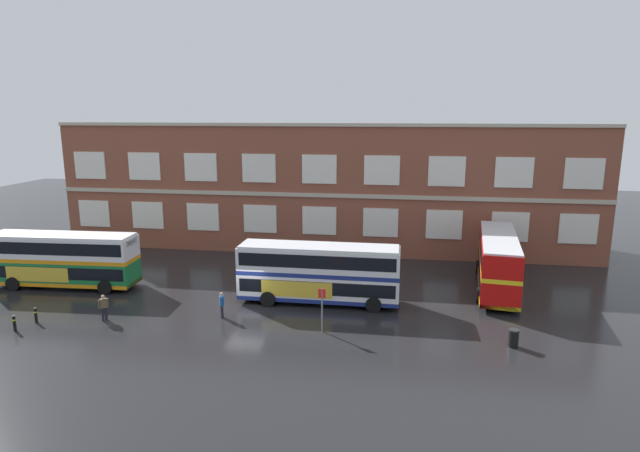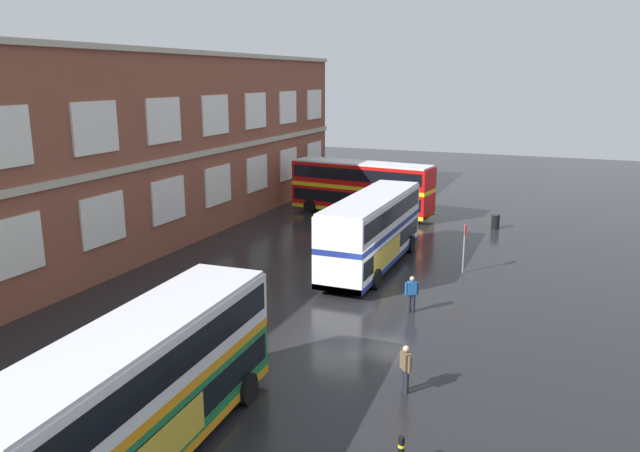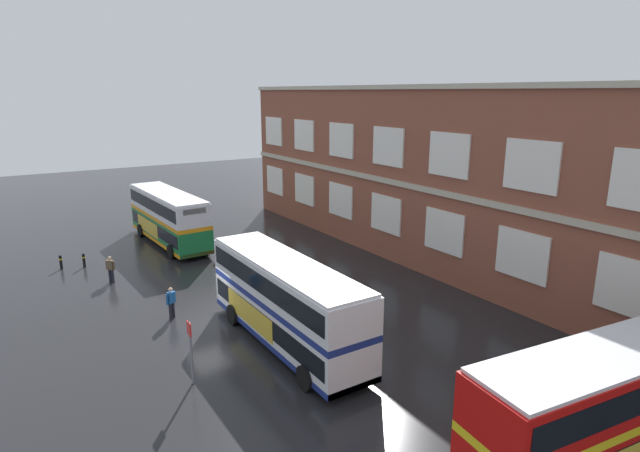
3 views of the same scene
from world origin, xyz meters
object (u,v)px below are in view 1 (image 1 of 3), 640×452
at_px(double_decker_near, 63,259).
at_px(double_decker_far, 498,261).
at_px(bus_stand_flag, 322,306).
at_px(safety_bollard_west, 36,315).
at_px(second_passenger, 222,304).
at_px(station_litter_bin, 514,338).
at_px(waiting_passenger, 104,306).
at_px(safety_bollard_east, 14,323).
at_px(double_decker_middle, 319,273).

xyz_separation_m(double_decker_near, double_decker_far, (32.12, 4.54, 0.00)).
bearing_deg(bus_stand_flag, double_decker_far, 40.02).
xyz_separation_m(bus_stand_flag, safety_bollard_west, (-17.96, -1.39, -1.14)).
height_order(second_passenger, safety_bollard_west, second_passenger).
height_order(second_passenger, bus_stand_flag, bus_stand_flag).
bearing_deg(double_decker_far, station_litter_bin, -93.99).
distance_m(double_decker_near, double_decker_far, 32.44).
height_order(waiting_passenger, safety_bollard_west, waiting_passenger).
distance_m(waiting_passenger, second_passenger, 7.38).
height_order(double_decker_near, safety_bollard_west, double_decker_near).
relative_size(double_decker_near, safety_bollard_east, 11.70).
distance_m(safety_bollard_west, safety_bollard_east, 1.42).
xyz_separation_m(double_decker_middle, second_passenger, (-5.70, -3.72, -1.22)).
relative_size(second_passenger, bus_stand_flag, 0.63).
distance_m(bus_stand_flag, safety_bollard_east, 18.60).
bearing_deg(bus_stand_flag, second_passenger, 169.92).
height_order(double_decker_near, second_passenger, double_decker_near).
height_order(double_decker_near, double_decker_far, same).
bearing_deg(station_litter_bin, safety_bollard_west, -178.00).
xyz_separation_m(waiting_passenger, second_passenger, (7.21, 1.61, 0.00)).
distance_m(double_decker_near, station_litter_bin, 31.95).
relative_size(second_passenger, safety_bollard_east, 1.79).
height_order(second_passenger, safety_bollard_east, second_passenger).
relative_size(double_decker_near, second_passenger, 6.54).
xyz_separation_m(double_decker_near, waiting_passenger, (6.57, -5.67, -1.22)).
relative_size(double_decker_near, waiting_passenger, 6.54).
relative_size(double_decker_far, bus_stand_flag, 4.16).
xyz_separation_m(safety_bollard_west, safety_bollard_east, (-0.40, -1.37, 0.00)).
bearing_deg(double_decker_far, bus_stand_flag, -139.98).
bearing_deg(double_decker_middle, bus_stand_flag, -78.71).
bearing_deg(safety_bollard_west, double_decker_far, 20.67).
bearing_deg(double_decker_middle, station_litter_bin, -23.89).
distance_m(double_decker_middle, double_decker_far, 13.55).
distance_m(double_decker_middle, second_passenger, 6.91).
bearing_deg(safety_bollard_east, bus_stand_flag, 8.53).
height_order(double_decker_middle, safety_bollard_east, double_decker_middle).
bearing_deg(waiting_passenger, double_decker_far, 21.79).
bearing_deg(safety_bollard_west, bus_stand_flag, 4.42).
xyz_separation_m(waiting_passenger, station_litter_bin, (24.84, 0.04, -0.41)).
relative_size(second_passenger, station_litter_bin, 1.65).
bearing_deg(station_litter_bin, waiting_passenger, -179.91).
distance_m(double_decker_middle, safety_bollard_east, 19.07).
height_order(waiting_passenger, second_passenger, same).
xyz_separation_m(station_litter_bin, safety_bollard_east, (-29.31, -2.37, -0.03)).
bearing_deg(double_decker_near, double_decker_middle, -1.01).
bearing_deg(safety_bollard_west, station_litter_bin, 2.00).
relative_size(station_litter_bin, safety_bollard_west, 1.08).
bearing_deg(second_passenger, station_litter_bin, -5.08).
height_order(double_decker_near, bus_stand_flag, double_decker_near).
bearing_deg(station_litter_bin, double_decker_middle, 156.11).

